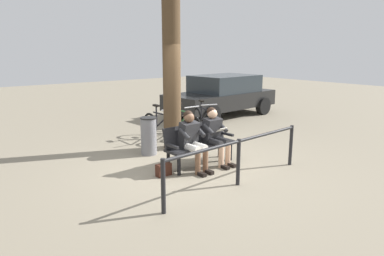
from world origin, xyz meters
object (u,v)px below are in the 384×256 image
object	(u,v)px
person_reading	(215,133)
bench	(198,141)
bicycle_red	(160,127)
person_companion	(192,138)
tree_trunk	(172,73)
parked_car	(222,95)
bicycle_purple	(203,120)
litter_bin	(149,136)
handbag	(164,170)
bicycle_black	(183,124)

from	to	relation	value
person_reading	bench	bearing A→B (deg)	-27.27
bicycle_red	person_companion	bearing A→B (deg)	-20.53
tree_trunk	parked_car	bearing A→B (deg)	-148.06
bench	bicycle_purple	bearing A→B (deg)	-134.50
person_companion	person_reading	bearing A→B (deg)	179.95
person_reading	tree_trunk	world-z (taller)	tree_trunk
litter_bin	parked_car	xyz separation A→B (m)	(-4.67, -2.56, 0.34)
handbag	bicycle_red	world-z (taller)	bicycle_red
handbag	bicycle_red	size ratio (longest dim) A/B	0.18
person_reading	handbag	world-z (taller)	person_reading
bench	bicycle_black	bearing A→B (deg)	-121.70
litter_bin	parked_car	bearing A→B (deg)	-151.29
litter_bin	bicycle_purple	world-z (taller)	bicycle_purple
parked_car	bicycle_red	bearing A→B (deg)	19.12
person_reading	litter_bin	xyz separation A→B (m)	(0.76, -1.43, -0.23)
person_reading	bicycle_black	world-z (taller)	person_reading
bicycle_purple	person_reading	bearing A→B (deg)	-17.24
bench	person_companion	bearing A→B (deg)	27.07
parked_car	bench	bearing A→B (deg)	38.13
bicycle_purple	bicycle_red	distance (m)	1.45
litter_bin	bicycle_purple	size ratio (longest dim) A/B	0.54
tree_trunk	bicycle_purple	size ratio (longest dim) A/B	2.28
tree_trunk	litter_bin	xyz separation A→B (m)	(0.74, 0.11, -1.41)
bicycle_purple	bicycle_red	size ratio (longest dim) A/B	0.96
person_companion	handbag	bearing A→B (deg)	-7.39
person_reading	handbag	bearing A→B (deg)	-3.74
handbag	tree_trunk	bearing A→B (deg)	-130.05
person_reading	handbag	distance (m)	1.40
person_reading	bicycle_black	size ratio (longest dim) A/B	0.71
handbag	parked_car	distance (m)	6.56
bicycle_black	bicycle_purple	bearing A→B (deg)	89.14
litter_bin	bicycle_purple	bearing A→B (deg)	-159.59
person_reading	bicycle_red	world-z (taller)	person_reading
bench	bicycle_purple	distance (m)	2.92
person_companion	bicycle_purple	world-z (taller)	person_companion
bench	tree_trunk	xyz separation A→B (m)	(-0.31, -1.38, 1.34)
person_reading	litter_bin	bearing A→B (deg)	-64.25
person_reading	bicycle_red	distance (m)	2.42
person_reading	bicycle_purple	size ratio (longest dim) A/B	0.74
handbag	bicycle_black	xyz separation A→B (m)	(-2.19, -2.31, 0.24)
person_reading	handbag	size ratio (longest dim) A/B	4.00
handbag	tree_trunk	distance (m)	2.62
bench	litter_bin	xyz separation A→B (m)	(0.44, -1.27, -0.07)
tree_trunk	bicycle_purple	bearing A→B (deg)	-154.68
parked_car	handbag	bearing A→B (deg)	33.26
person_companion	handbag	distance (m)	0.85
person_companion	bicycle_red	world-z (taller)	person_companion
person_reading	parked_car	xyz separation A→B (m)	(-3.91, -3.98, 0.11)
person_companion	bicycle_black	xyz separation A→B (m)	(-1.54, -2.37, -0.30)
bicycle_purple	bicycle_black	size ratio (longest dim) A/B	0.96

